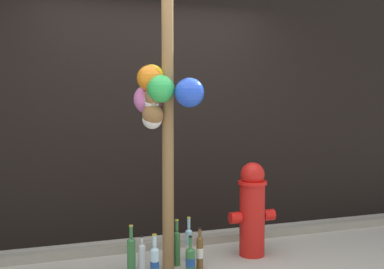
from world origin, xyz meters
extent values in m
cube|color=black|center=(0.00, 1.52, 1.70)|extent=(10.00, 0.20, 3.39)
cube|color=gray|center=(0.00, 0.99, 0.04)|extent=(8.00, 0.12, 0.08)
cylinder|color=olive|center=(-0.16, 0.41, 1.40)|extent=(0.10, 0.10, 2.81)
sphere|color=#D66BB2|center=(-0.29, 0.55, 1.47)|extent=(0.26, 0.26, 0.26)
sphere|color=blue|center=(-0.02, 0.25, 1.52)|extent=(0.25, 0.25, 0.25)
sphere|color=green|center=(-0.24, 0.34, 1.55)|extent=(0.23, 0.23, 0.23)
sphere|color=orange|center=(-0.31, 0.42, 1.64)|extent=(0.22, 0.22, 0.22)
sphere|color=yellow|center=(-0.29, 0.44, 1.66)|extent=(0.21, 0.21, 0.21)
sphere|color=brown|center=(-0.30, 0.38, 1.34)|extent=(0.18, 0.18, 0.18)
sphere|color=brown|center=(-0.30, 0.38, 1.47)|extent=(0.13, 0.13, 0.13)
sphere|color=brown|center=(-0.34, 0.38, 1.51)|extent=(0.05, 0.05, 0.05)
sphere|color=brown|center=(-0.26, 0.38, 1.51)|extent=(0.05, 0.05, 0.05)
sphere|color=brown|center=(-0.30, 0.33, 1.47)|extent=(0.04, 0.04, 0.04)
sphere|color=silver|center=(-0.30, 0.40, 1.30)|extent=(0.17, 0.17, 0.17)
sphere|color=silver|center=(-0.30, 0.40, 1.43)|extent=(0.12, 0.12, 0.12)
sphere|color=silver|center=(-0.34, 0.40, 1.46)|extent=(0.05, 0.05, 0.05)
sphere|color=silver|center=(-0.26, 0.40, 1.46)|extent=(0.05, 0.05, 0.05)
sphere|color=#9D9992|center=(-0.30, 0.35, 1.43)|extent=(0.04, 0.04, 0.04)
cylinder|color=red|center=(0.69, 0.50, 0.34)|extent=(0.24, 0.24, 0.68)
cylinder|color=red|center=(0.69, 0.50, 0.69)|extent=(0.27, 0.27, 0.03)
sphere|color=red|center=(0.69, 0.50, 0.77)|extent=(0.23, 0.23, 0.23)
cylinder|color=red|center=(0.52, 0.50, 0.37)|extent=(0.11, 0.11, 0.11)
cylinder|color=red|center=(0.86, 0.50, 0.37)|extent=(0.11, 0.11, 0.11)
cylinder|color=#337038|center=(-0.48, 0.43, 0.14)|extent=(0.07, 0.07, 0.27)
cone|color=#337038|center=(-0.48, 0.43, 0.29)|extent=(0.07, 0.07, 0.03)
cylinder|color=#337038|center=(-0.48, 0.43, 0.35)|extent=(0.03, 0.03, 0.09)
cylinder|color=gold|center=(-0.48, 0.43, 0.40)|extent=(0.03, 0.03, 0.01)
cylinder|color=silver|center=(-0.39, 0.42, 0.11)|extent=(0.06, 0.06, 0.22)
cone|color=silver|center=(-0.39, 0.42, 0.24)|extent=(0.06, 0.06, 0.02)
cylinder|color=silver|center=(-0.39, 0.42, 0.27)|extent=(0.02, 0.02, 0.05)
cylinder|color=black|center=(-0.39, 0.42, 0.30)|extent=(0.03, 0.03, 0.01)
cylinder|color=#93CCE0|center=(0.08, 0.56, 0.14)|extent=(0.06, 0.06, 0.27)
cone|color=#93CCE0|center=(0.08, 0.56, 0.28)|extent=(0.06, 0.06, 0.02)
cylinder|color=#93CCE0|center=(0.08, 0.56, 0.34)|extent=(0.03, 0.03, 0.09)
cylinder|color=silver|center=(0.08, 0.56, 0.11)|extent=(0.06, 0.06, 0.07)
cylinder|color=gold|center=(0.08, 0.56, 0.39)|extent=(0.03, 0.03, 0.01)
cylinder|color=brown|center=(0.10, 0.32, 0.13)|extent=(0.06, 0.06, 0.27)
cone|color=brown|center=(0.10, 0.32, 0.28)|extent=(0.06, 0.06, 0.02)
cylinder|color=brown|center=(0.10, 0.32, 0.32)|extent=(0.03, 0.03, 0.06)
cylinder|color=silver|center=(0.10, 0.32, 0.14)|extent=(0.06, 0.06, 0.09)
cylinder|color=black|center=(0.10, 0.32, 0.36)|extent=(0.03, 0.03, 0.01)
cylinder|color=#337038|center=(0.00, 0.29, 0.09)|extent=(0.08, 0.08, 0.19)
cone|color=#337038|center=(0.00, 0.29, 0.20)|extent=(0.08, 0.08, 0.03)
cylinder|color=#337038|center=(0.00, 0.29, 0.26)|extent=(0.03, 0.03, 0.08)
cylinder|color=#1E478C|center=(0.00, 0.29, 0.08)|extent=(0.08, 0.08, 0.07)
cylinder|color=black|center=(0.00, 0.29, 0.30)|extent=(0.03, 0.03, 0.01)
cylinder|color=#337038|center=(-0.06, 0.47, 0.14)|extent=(0.06, 0.06, 0.29)
cone|color=#337038|center=(-0.06, 0.47, 0.30)|extent=(0.06, 0.06, 0.03)
cylinder|color=#337038|center=(-0.06, 0.47, 0.36)|extent=(0.03, 0.03, 0.09)
cylinder|color=gold|center=(-0.06, 0.47, 0.41)|extent=(0.03, 0.03, 0.01)
cylinder|color=#B2DBEA|center=(-0.33, 0.21, 0.12)|extent=(0.07, 0.07, 0.25)
cone|color=#B2DBEA|center=(-0.33, 0.21, 0.26)|extent=(0.07, 0.07, 0.03)
cylinder|color=#B2DBEA|center=(-0.33, 0.21, 0.32)|extent=(0.03, 0.03, 0.09)
cylinder|color=#1E478C|center=(-0.33, 0.21, 0.12)|extent=(0.07, 0.07, 0.07)
cylinder|color=gold|center=(-0.33, 0.21, 0.37)|extent=(0.04, 0.04, 0.01)
camera|label=1|loc=(-1.27, -3.38, 1.45)|focal=43.60mm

